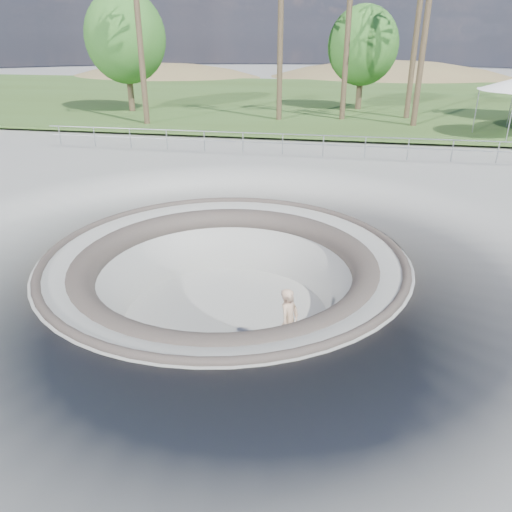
{
  "coord_description": "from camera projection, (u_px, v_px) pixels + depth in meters",
  "views": [
    {
      "loc": [
        3.23,
        -12.5,
        5.83
      ],
      "look_at": [
        0.84,
        0.31,
        -0.1
      ],
      "focal_mm": 35.0,
      "sensor_mm": 36.0,
      "label": 1
    }
  ],
  "objects": [
    {
      "name": "ground",
      "position": [
        225.0,
        255.0,
        14.14
      ],
      "size": [
        180.0,
        180.0,
        0.0
      ],
      "primitive_type": "plane",
      "color": "gray",
      "rests_on": "ground"
    },
    {
      "name": "bushy_tree_left",
      "position": [
        125.0,
        38.0,
        35.26
      ],
      "size": [
        5.74,
        5.22,
        8.28
      ],
      "color": "brown",
      "rests_on": "ground"
    },
    {
      "name": "skater",
      "position": [
        289.0,
        322.0,
        12.6
      ],
      "size": [
        0.65,
        0.78,
        1.83
      ],
      "primitive_type": "imported",
      "rotation": [
        0.0,
        0.0,
        1.2
      ],
      "color": "tan",
      "rests_on": "skateboard"
    },
    {
      "name": "grass_strip",
      "position": [
        316.0,
        99.0,
        44.48
      ],
      "size": [
        180.0,
        36.0,
        0.12
      ],
      "color": "#3B5421",
      "rests_on": "ground"
    },
    {
      "name": "skateboard",
      "position": [
        288.0,
        352.0,
        12.99
      ],
      "size": [
        0.85,
        0.5,
        0.08
      ],
      "color": "olive",
      "rests_on": "ground"
    },
    {
      "name": "distant_hills",
      "position": [
        354.0,
        134.0,
        67.58
      ],
      "size": [
        103.2,
        45.0,
        28.6
      ],
      "color": "brown",
      "rests_on": "ground"
    },
    {
      "name": "bushy_tree_mid",
      "position": [
        363.0,
        46.0,
        36.34
      ],
      "size": [
        5.11,
        4.65,
        7.38
      ],
      "color": "brown",
      "rests_on": "ground"
    },
    {
      "name": "skate_bowl",
      "position": [
        226.0,
        311.0,
        14.9
      ],
      "size": [
        14.0,
        14.0,
        4.1
      ],
      "color": "gray",
      "rests_on": "ground"
    },
    {
      "name": "safety_railing",
      "position": [
        283.0,
        144.0,
        24.59
      ],
      "size": [
        25.0,
        0.06,
        1.03
      ],
      "color": "gray",
      "rests_on": "ground"
    }
  ]
}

